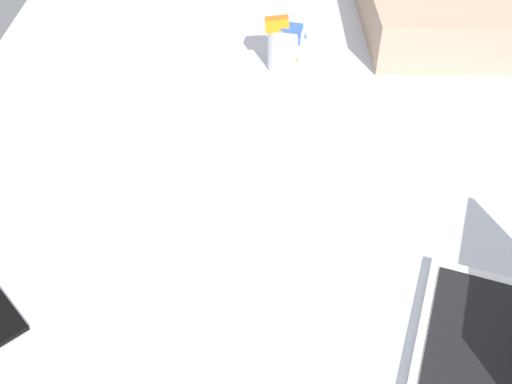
{
  "coord_description": "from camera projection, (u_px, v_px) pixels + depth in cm",
  "views": [
    {
      "loc": [
        110.24,
        0.67,
        96.93
      ],
      "look_at": [
        29.6,
        0.3,
        24.0
      ],
      "focal_mm": 42.03,
      "sensor_mm": 36.0,
      "label": 1
    }
  ],
  "objects": [
    {
      "name": "bed_mattress",
      "position": [
        255.0,
        155.0,
        1.41
      ],
      "size": [
        180.0,
        140.0,
        18.0
      ],
      "primitive_type": "cube",
      "color": "#B7BCC6",
      "rests_on": "ground"
    },
    {
      "name": "pillow",
      "position": [
        430.0,
        6.0,
        1.65
      ],
      "size": [
        52.0,
        36.0,
        13.0
      ],
      "primitive_type": "cube",
      "color": "tan",
      "rests_on": "bed_mattress"
    },
    {
      "name": "snack_cup",
      "position": [
        286.0,
        45.0,
        1.49
      ],
      "size": [
        9.52,
        10.57,
        14.2
      ],
      "color": "silver",
      "rests_on": "bed_mattress"
    }
  ]
}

